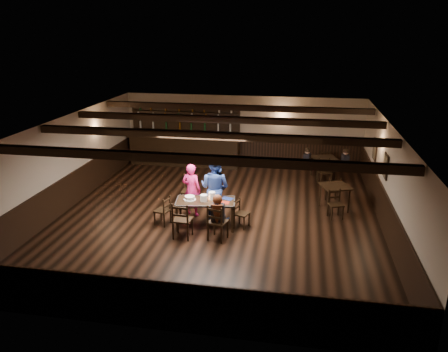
% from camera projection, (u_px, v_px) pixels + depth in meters
% --- Properties ---
extents(ground, '(10.00, 10.00, 0.00)m').
position_uv_depth(ground, '(218.00, 217.00, 12.40)').
color(ground, black).
rests_on(ground, ground).
extents(room_shell, '(9.02, 10.02, 2.71)m').
position_uv_depth(room_shell, '(218.00, 157.00, 11.87)').
color(room_shell, beige).
rests_on(room_shell, ground).
extents(dining_table, '(1.66, 0.99, 0.75)m').
position_uv_depth(dining_table, '(205.00, 203.00, 11.59)').
color(dining_table, black).
rests_on(dining_table, ground).
extents(chair_near_left, '(0.48, 0.46, 0.98)m').
position_uv_depth(chair_near_left, '(181.00, 218.00, 10.93)').
color(chair_near_left, black).
rests_on(chair_near_left, ground).
extents(chair_near_right, '(0.54, 0.53, 0.95)m').
position_uv_depth(chair_near_right, '(216.00, 220.00, 10.84)').
color(chair_near_right, black).
rests_on(chair_near_right, ground).
extents(chair_end_left, '(0.44, 0.45, 0.81)m').
position_uv_depth(chair_end_left, '(164.00, 209.00, 11.75)').
color(chair_end_left, black).
rests_on(chair_end_left, ground).
extents(chair_end_right, '(0.44, 0.45, 0.77)m').
position_uv_depth(chair_end_right, '(240.00, 211.00, 11.65)').
color(chair_end_right, black).
rests_on(chair_end_right, ground).
extents(chair_far_pushed, '(0.46, 0.44, 0.97)m').
position_uv_depth(chair_far_pushed, '(190.00, 188.00, 13.02)').
color(chair_far_pushed, black).
rests_on(chair_far_pushed, ground).
extents(woman_pink, '(0.62, 0.47, 1.53)m').
position_uv_depth(woman_pink, '(192.00, 190.00, 12.28)').
color(woman_pink, '#FF38B1').
rests_on(woman_pink, ground).
extents(man_blue, '(1.06, 0.93, 1.82)m').
position_uv_depth(man_blue, '(215.00, 188.00, 12.01)').
color(man_blue, navy).
rests_on(man_blue, ground).
extents(seated_person, '(0.32, 0.48, 0.78)m').
position_uv_depth(seated_person, '(218.00, 210.00, 10.81)').
color(seated_person, black).
rests_on(seated_person, ground).
extents(cake, '(0.33, 0.33, 0.10)m').
position_uv_depth(cake, '(190.00, 198.00, 11.60)').
color(cake, white).
rests_on(cake, dining_table).
extents(plate_stack_a, '(0.19, 0.19, 0.18)m').
position_uv_depth(plate_stack_a, '(204.00, 198.00, 11.49)').
color(plate_stack_a, white).
rests_on(plate_stack_a, dining_table).
extents(plate_stack_b, '(0.18, 0.18, 0.21)m').
position_uv_depth(plate_stack_b, '(212.00, 196.00, 11.60)').
color(plate_stack_b, white).
rests_on(plate_stack_b, dining_table).
extents(tea_light, '(0.05, 0.05, 0.06)m').
position_uv_depth(tea_light, '(205.00, 199.00, 11.60)').
color(tea_light, '#A5A8AD').
rests_on(tea_light, dining_table).
extents(salt_shaker, '(0.03, 0.03, 0.08)m').
position_uv_depth(salt_shaker, '(220.00, 200.00, 11.47)').
color(salt_shaker, silver).
rests_on(salt_shaker, dining_table).
extents(pepper_shaker, '(0.04, 0.04, 0.09)m').
position_uv_depth(pepper_shaker, '(220.00, 201.00, 11.42)').
color(pepper_shaker, '#A5A8AD').
rests_on(pepper_shaker, dining_table).
extents(drink_glass, '(0.06, 0.06, 0.10)m').
position_uv_depth(drink_glass, '(215.00, 196.00, 11.69)').
color(drink_glass, silver).
rests_on(drink_glass, dining_table).
extents(menu_red, '(0.33, 0.23, 0.00)m').
position_uv_depth(menu_red, '(223.00, 202.00, 11.42)').
color(menu_red, maroon).
rests_on(menu_red, dining_table).
extents(menu_blue, '(0.36, 0.30, 0.00)m').
position_uv_depth(menu_blue, '(227.00, 198.00, 11.69)').
color(menu_blue, '#101E53').
rests_on(menu_blue, dining_table).
extents(bar_counter, '(4.43, 0.70, 2.20)m').
position_uv_depth(bar_counter, '(185.00, 146.00, 16.92)').
color(bar_counter, black).
rests_on(bar_counter, ground).
extents(back_table_a, '(0.97, 0.97, 0.75)m').
position_uv_depth(back_table_a, '(335.00, 189.00, 12.69)').
color(back_table_a, black).
rests_on(back_table_a, ground).
extents(back_table_b, '(1.03, 1.03, 0.75)m').
position_uv_depth(back_table_b, '(324.00, 161.00, 15.38)').
color(back_table_b, black).
rests_on(back_table_b, ground).
extents(bg_patron_left, '(0.27, 0.37, 0.69)m').
position_uv_depth(bg_patron_left, '(307.00, 158.00, 15.17)').
color(bg_patron_left, black).
rests_on(bg_patron_left, ground).
extents(bg_patron_right, '(0.25, 0.36, 0.69)m').
position_uv_depth(bg_patron_right, '(345.00, 159.00, 15.06)').
color(bg_patron_right, black).
rests_on(bg_patron_right, ground).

